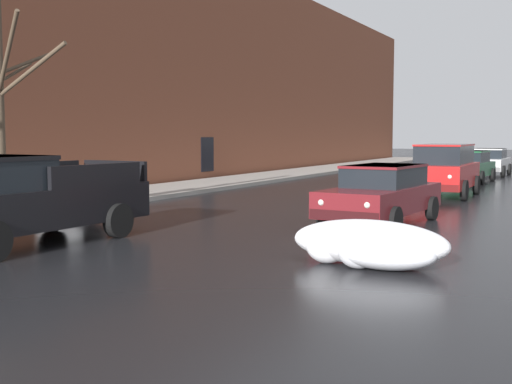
% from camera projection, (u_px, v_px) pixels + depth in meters
% --- Properties ---
extents(left_sidewalk_slab, '(3.20, 80.00, 0.15)m').
position_uv_depth(left_sidewalk_slab, '(134.00, 194.00, 23.29)').
color(left_sidewalk_slab, gray).
rests_on(left_sidewalk_slab, ground).
extents(brick_townhouse_facade, '(0.63, 80.00, 10.56)m').
position_uv_depth(brick_townhouse_facade, '(85.00, 47.00, 23.78)').
color(brick_townhouse_facade, brown).
rests_on(brick_townhouse_facade, ground).
extents(snow_bank_along_left_kerb, '(1.65, 1.04, 0.57)m').
position_uv_depth(snow_bank_along_left_kerb, '(380.00, 253.00, 10.63)').
color(snow_bank_along_left_kerb, white).
rests_on(snow_bank_along_left_kerb, ground).
extents(snow_bank_mid_block_left, '(2.23, 1.11, 0.65)m').
position_uv_depth(snow_bank_mid_block_left, '(70.00, 208.00, 16.58)').
color(snow_bank_mid_block_left, white).
rests_on(snow_bank_mid_block_left, ground).
extents(snow_bank_near_corner_right, '(2.64, 1.11, 0.75)m').
position_uv_depth(snow_bank_near_corner_right, '(365.00, 243.00, 10.98)').
color(snow_bank_near_corner_right, white).
rests_on(snow_bank_near_corner_right, ground).
extents(bare_tree_second_along_sidewalk, '(2.41, 2.53, 6.58)m').
position_uv_depth(bare_tree_second_along_sidewalk, '(0.00, 85.00, 16.04)').
color(bare_tree_second_along_sidewalk, '#4C3D2D').
rests_on(bare_tree_second_along_sidewalk, ground).
extents(pickup_truck_black_approaching_near_lane, '(2.36, 5.37, 1.76)m').
position_uv_depth(pickup_truck_black_approaching_near_lane, '(21.00, 200.00, 12.86)').
color(pickup_truck_black_approaching_near_lane, black).
rests_on(pickup_truck_black_approaching_near_lane, ground).
extents(sedan_maroon_parked_kerbside_close, '(2.13, 4.55, 1.42)m').
position_uv_depth(sedan_maroon_parked_kerbside_close, '(382.00, 193.00, 16.05)').
color(sedan_maroon_parked_kerbside_close, maroon).
rests_on(sedan_maroon_parked_kerbside_close, ground).
extents(suv_red_parked_kerbside_mid, '(2.02, 4.37, 1.82)m').
position_uv_depth(suv_red_parked_kerbside_mid, '(444.00, 168.00, 23.13)').
color(suv_red_parked_kerbside_mid, red).
rests_on(suv_red_parked_kerbside_mid, ground).
extents(sedan_green_parked_far_down_block, '(2.04, 4.17, 1.42)m').
position_uv_depth(sedan_green_parked_far_down_block, '(468.00, 166.00, 30.07)').
color(sedan_green_parked_far_down_block, '#1E5633').
rests_on(sedan_green_parked_far_down_block, ground).
extents(sedan_white_queued_behind_truck, '(2.04, 3.91, 1.42)m').
position_uv_depth(sedan_white_queued_behind_truck, '(488.00, 161.00, 34.98)').
color(sedan_white_queued_behind_truck, silver).
rests_on(sedan_white_queued_behind_truck, ground).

